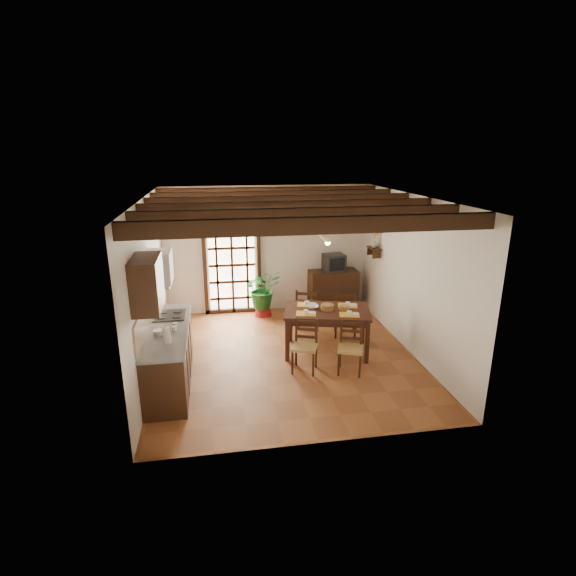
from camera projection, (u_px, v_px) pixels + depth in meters
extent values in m
plane|color=brown|center=(286.00, 356.00, 8.01)|extent=(5.00, 5.00, 0.00)
cube|color=silver|center=(268.00, 250.00, 9.94)|extent=(4.50, 0.02, 2.80)
cube|color=silver|center=(321.00, 341.00, 5.24)|extent=(4.50, 0.02, 2.80)
cube|color=silver|center=(149.00, 288.00, 7.23)|extent=(0.02, 5.00, 2.80)
cube|color=silver|center=(411.00, 275.00, 7.95)|extent=(0.02, 5.00, 2.80)
cube|color=white|center=(286.00, 197.00, 7.17)|extent=(4.50, 5.00, 0.02)
cube|color=black|center=(316.00, 225.00, 5.23)|extent=(4.50, 0.14, 0.20)
cube|color=black|center=(301.00, 215.00, 6.02)|extent=(4.50, 0.14, 0.20)
cube|color=black|center=(291.00, 207.00, 6.81)|extent=(4.50, 0.14, 0.20)
cube|color=black|center=(282.00, 201.00, 7.60)|extent=(4.50, 0.14, 0.20)
cube|color=black|center=(275.00, 196.00, 8.39)|extent=(4.50, 0.14, 0.20)
cube|color=black|center=(269.00, 192.00, 9.18)|extent=(4.50, 0.14, 0.20)
cube|color=white|center=(232.00, 264.00, 9.89)|extent=(1.01, 0.02, 2.11)
cube|color=black|center=(230.00, 213.00, 9.51)|extent=(1.26, 0.10, 0.08)
cube|color=black|center=(205.00, 266.00, 9.75)|extent=(0.08, 0.10, 2.28)
cube|color=black|center=(259.00, 264.00, 9.94)|extent=(0.08, 0.10, 2.28)
cube|color=black|center=(232.00, 265.00, 9.83)|extent=(1.01, 0.03, 2.02)
cube|color=black|center=(169.00, 357.00, 7.00)|extent=(0.60, 2.20, 0.88)
cube|color=slate|center=(167.00, 329.00, 6.86)|extent=(0.64, 2.25, 0.04)
cube|color=tan|center=(146.00, 317.00, 6.75)|extent=(0.02, 2.20, 0.50)
cube|color=black|center=(147.00, 283.00, 5.90)|extent=(0.35, 0.80, 0.70)
cube|color=white|center=(159.00, 267.00, 7.11)|extent=(0.38, 0.60, 0.50)
cube|color=silver|center=(161.00, 283.00, 7.19)|extent=(0.32, 0.55, 0.04)
cube|color=black|center=(170.00, 315.00, 7.37)|extent=(0.50, 0.55, 0.02)
cylinder|color=white|center=(167.00, 336.00, 6.31)|extent=(0.11, 0.11, 0.24)
cylinder|color=silver|center=(158.00, 333.00, 6.60)|extent=(0.14, 0.14, 0.10)
cube|color=#351811|center=(327.00, 311.00, 7.98)|extent=(1.68, 1.28, 0.05)
cube|color=#351811|center=(327.00, 315.00, 8.00)|extent=(1.51, 1.15, 0.11)
cube|color=#351811|center=(363.00, 324.00, 8.45)|extent=(0.09, 0.09, 0.76)
cube|color=#351811|center=(290.00, 323.00, 8.54)|extent=(0.09, 0.09, 0.76)
cube|color=#351811|center=(367.00, 343.00, 7.66)|extent=(0.09, 0.09, 0.76)
cube|color=#351811|center=(287.00, 340.00, 7.75)|extent=(0.09, 0.09, 0.76)
cube|color=#AA8848|center=(305.00, 347.00, 7.37)|extent=(0.51, 0.50, 0.05)
cube|color=black|center=(306.00, 331.00, 7.45)|extent=(0.39, 0.18, 0.44)
cube|color=black|center=(305.00, 359.00, 7.43)|extent=(0.49, 0.47, 0.43)
cube|color=#AA8848|center=(350.00, 349.00, 7.32)|extent=(0.50, 0.49, 0.05)
cube|color=black|center=(351.00, 333.00, 7.40)|extent=(0.38, 0.17, 0.43)
cube|color=black|center=(350.00, 360.00, 7.38)|extent=(0.48, 0.47, 0.42)
cube|color=#AA8848|center=(307.00, 311.00, 8.83)|extent=(0.56, 0.54, 0.05)
cube|color=black|center=(306.00, 303.00, 8.59)|extent=(0.44, 0.17, 0.49)
cube|color=black|center=(307.00, 323.00, 8.90)|extent=(0.53, 0.52, 0.48)
cube|color=#AA8848|center=(345.00, 313.00, 8.79)|extent=(0.51, 0.50, 0.05)
cube|color=black|center=(346.00, 305.00, 8.55)|extent=(0.43, 0.13, 0.47)
cube|color=black|center=(345.00, 324.00, 8.86)|extent=(0.49, 0.47, 0.46)
cube|color=yellow|center=(310.00, 312.00, 7.67)|extent=(0.34, 0.26, 0.01)
cube|color=yellow|center=(352.00, 310.00, 7.79)|extent=(0.34, 0.26, 0.01)
cube|color=yellow|center=(304.00, 303.00, 8.11)|extent=(0.34, 0.26, 0.01)
cube|color=yellow|center=(344.00, 301.00, 8.23)|extent=(0.34, 0.26, 0.01)
cylinder|color=olive|center=(327.00, 304.00, 7.94)|extent=(0.23, 0.23, 0.10)
imported|color=white|center=(312.00, 307.00, 8.03)|extent=(0.26, 0.26, 0.05)
cube|color=black|center=(333.00, 290.00, 10.20)|extent=(1.09, 0.50, 0.92)
cube|color=black|center=(334.00, 263.00, 10.00)|extent=(0.48, 0.45, 0.38)
cube|color=black|center=(336.00, 265.00, 9.81)|extent=(0.36, 0.06, 0.28)
cube|color=white|center=(334.00, 232.00, 10.06)|extent=(0.25, 0.03, 0.32)
cone|color=maroon|center=(263.00, 310.00, 9.96)|extent=(0.38, 0.38, 0.23)
imported|color=#144C19|center=(263.00, 291.00, 9.82)|extent=(2.44, 2.25, 2.26)
cube|color=black|center=(374.00, 248.00, 9.39)|extent=(0.20, 0.42, 0.03)
cube|color=black|center=(377.00, 254.00, 9.26)|extent=(0.18, 0.03, 0.18)
cube|color=black|center=(371.00, 251.00, 9.58)|extent=(0.18, 0.03, 0.18)
imported|color=#B2BFB2|center=(375.00, 243.00, 9.36)|extent=(0.15, 0.15, 0.15)
sphere|color=yellow|center=(375.00, 233.00, 9.30)|extent=(0.14, 0.14, 0.14)
cylinder|color=#144C19|center=(375.00, 241.00, 9.35)|extent=(0.01, 0.01, 0.28)
cube|color=brown|center=(380.00, 224.00, 9.26)|extent=(0.03, 0.32, 0.32)
cube|color=#C3B292|center=(379.00, 224.00, 9.26)|extent=(0.01, 0.26, 0.26)
cylinder|color=black|center=(328.00, 216.00, 7.57)|extent=(0.01, 0.01, 0.70)
cone|color=beige|center=(328.00, 238.00, 7.68)|extent=(0.36, 0.36, 0.14)
sphere|color=#FFD88C|center=(328.00, 243.00, 7.71)|extent=(0.09, 0.09, 0.09)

